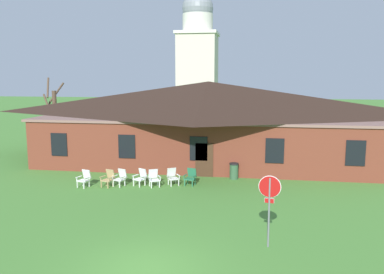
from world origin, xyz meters
name	(u,v)px	position (x,y,z in m)	size (l,w,h in m)	color
ground_plane	(145,270)	(0.00, 0.00, 0.00)	(200.00, 200.00, 0.00)	#477F33
brick_building	(208,120)	(0.00, 17.20, 2.95)	(23.84, 10.40, 5.78)	brown
dome_tower	(198,63)	(-4.00, 39.12, 7.85)	(5.18, 5.18, 17.34)	beige
stop_sign	(269,197)	(3.96, 2.43, 1.89)	(0.80, 0.16, 2.66)	slate
lawn_chair_by_porch	(85,178)	(-5.99, 8.86, 0.50)	(0.74, 0.79, 0.96)	silver
lawn_chair_near_door	(108,178)	(-4.69, 9.14, 0.50)	(0.75, 0.80, 0.96)	tan
lawn_chair_left_end	(120,177)	(-4.07, 9.38, 0.50)	(0.78, 0.82, 0.96)	silver
lawn_chair_middle	(141,177)	(-2.96, 9.63, 0.50)	(0.82, 0.85, 0.96)	white
lawn_chair_right_end	(154,178)	(-2.17, 9.57, 0.50)	(0.82, 0.85, 0.96)	white
lawn_chair_far_side	(173,176)	(-1.20, 10.06, 0.50)	(0.84, 0.87, 0.96)	silver
lawn_chair_under_eave	(191,176)	(-0.16, 10.18, 0.50)	(0.72, 0.76, 0.96)	#28704C
bare_tree_beside_building	(54,114)	(-13.87, 20.44, 2.90)	(1.88, 1.84, 6.05)	brown
trash_bin	(234,171)	(2.20, 11.90, 0.50)	(0.56, 0.56, 0.98)	#335638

